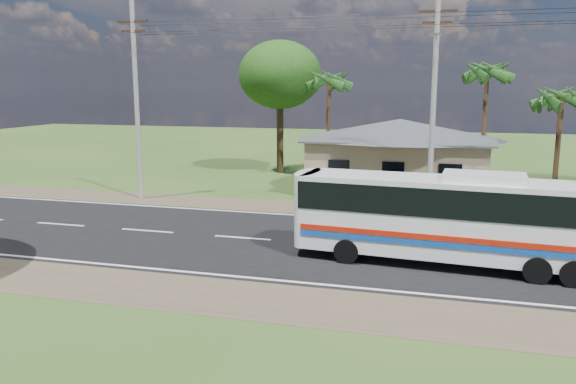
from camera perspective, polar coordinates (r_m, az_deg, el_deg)
name	(u,v)px	position (r m, az deg, el deg)	size (l,w,h in m)	color
ground	(348,246)	(22.89, 6.08, -5.48)	(120.00, 120.00, 0.00)	#2A491A
road	(348,246)	(22.89, 6.08, -5.46)	(120.00, 16.00, 0.03)	black
house	(399,148)	(35.00, 11.22, 4.43)	(12.40, 10.00, 5.00)	tan
utility_poles	(427,98)	(28.22, 13.90, 9.21)	(32.80, 2.22, 11.00)	#9E9E99
palm_near	(562,98)	(33.29, 26.07, 8.53)	(2.80, 2.80, 6.70)	#47301E
palm_mid	(487,73)	(37.32, 19.59, 11.35)	(2.80, 2.80, 8.20)	#47301E
palm_far	(329,81)	(38.44, 4.19, 11.18)	(2.80, 2.80, 7.70)	#47301E
tree_behind_house	(280,75)	(41.33, -0.83, 11.78)	(6.00, 6.00, 9.61)	#47301E
coach_bus	(455,213)	(20.75, 16.58, -2.01)	(11.14, 3.17, 3.42)	silver
motorcycle	(432,204)	(29.27, 14.40, -1.23)	(0.62, 1.78, 0.94)	black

